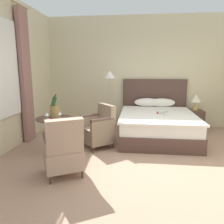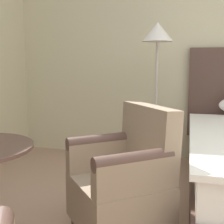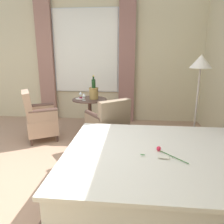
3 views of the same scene
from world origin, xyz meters
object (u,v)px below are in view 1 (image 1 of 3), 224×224
armchair_by_window (99,128)px  bedside_lamp (196,100)px  floor_lamp_brass (110,81)px  wine_glass_near_edge (60,113)px  champagne_bucket (55,109)px  wine_glass_near_bucket (47,115)px  nightstand (194,120)px  bed (157,123)px  side_table_round (55,131)px  armchair_facing_bed (63,150)px  snack_plate (51,120)px

armchair_by_window → bedside_lamp: bearing=33.9°
floor_lamp_brass → wine_glass_near_edge: size_ratio=10.65×
champagne_bucket → wine_glass_near_bucket: (-0.04, -0.28, -0.05)m
bedside_lamp → armchair_by_window: bedside_lamp is taller
nightstand → armchair_by_window: armchair_by_window is taller
bed → nightstand: size_ratio=4.16×
champagne_bucket → armchair_by_window: size_ratio=0.53×
bedside_lamp → side_table_round: bearing=-146.8°
wine_glass_near_bucket → armchair_facing_bed: size_ratio=0.15×
bedside_lamp → wine_glass_near_edge: size_ratio=2.88×
nightstand → champagne_bucket: size_ratio=1.15×
bedside_lamp → bed: bearing=-146.5°
armchair_facing_bed → side_table_round: bearing=118.0°
bedside_lamp → snack_plate: 3.82m
armchair_by_window → snack_plate: bearing=-139.7°
bedside_lamp → side_table_round: size_ratio=0.60×
snack_plate → armchair_by_window: (0.77, 0.66, -0.32)m
bed → side_table_round: (-2.04, -1.33, 0.12)m
snack_plate → armchair_by_window: 1.06m
nightstand → side_table_round: size_ratio=0.76×
bed → armchair_by_window: 1.53m
champagne_bucket → armchair_by_window: 1.00m
floor_lamp_brass → snack_plate: (-0.83, -2.02, -0.58)m
nightstand → floor_lamp_brass: 2.50m
snack_plate → armchair_facing_bed: armchair_facing_bed is taller
armchair_facing_bed → floor_lamp_brass: bearing=82.2°
snack_plate → floor_lamp_brass: bearing=67.7°
side_table_round → wine_glass_near_edge: (0.14, -0.08, 0.36)m
nightstand → wine_glass_near_edge: bearing=-144.5°
floor_lamp_brass → armchair_by_window: floor_lamp_brass is taller
armchair_facing_bed → champagne_bucket: bearing=116.8°
bedside_lamp → floor_lamp_brass: floor_lamp_brass is taller
nightstand → wine_glass_near_bucket: bearing=-144.9°
bedside_lamp → wine_glass_near_bucket: size_ratio=3.08×
snack_plate → side_table_round: bearing=91.8°
side_table_round → wine_glass_near_bucket: 0.41m
wine_glass_near_edge → snack_plate: size_ratio=0.81×
bed → nightstand: 1.28m
bedside_lamp → champagne_bucket: champagne_bucket is taller
floor_lamp_brass → armchair_by_window: (-0.06, -1.36, -0.90)m
nightstand → bed: bearing=-146.5°
bedside_lamp → wine_glass_near_bucket: bearing=-144.9°
nightstand → side_table_round: 3.72m
floor_lamp_brass → snack_plate: size_ratio=8.58×
snack_plate → champagne_bucket: bearing=95.3°
nightstand → wine_glass_near_edge: wine_glass_near_edge is taller
floor_lamp_brass → wine_glass_near_bucket: bearing=-113.9°
floor_lamp_brass → champagne_bucket: size_ratio=3.36×
bedside_lamp → snack_plate: bearing=-144.4°
nightstand → floor_lamp_brass: size_ratio=0.34×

